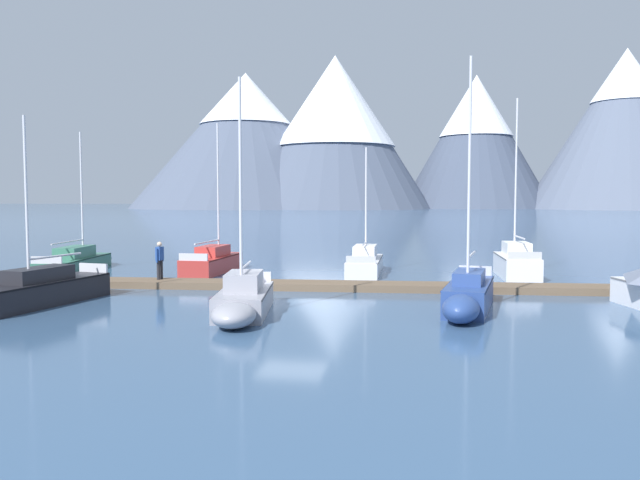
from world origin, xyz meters
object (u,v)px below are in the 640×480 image
sailboat_end_of_dock (514,262)px  sailboat_mid_dock_starboard (242,299)px  person_on_dock (160,258)px  sailboat_mid_dock_port (215,261)px  sailboat_second_berth (34,291)px  sailboat_outer_slip (468,295)px  sailboat_nearest_berth (77,261)px  sailboat_far_berth (365,262)px

sailboat_end_of_dock → sailboat_mid_dock_starboard: bearing=-128.6°
person_on_dock → sailboat_mid_dock_port: bearing=84.9°
sailboat_second_berth → sailboat_end_of_dock: bearing=34.7°
sailboat_outer_slip → sailboat_end_of_dock: (2.88, 10.98, 0.09)m
sailboat_end_of_dock → person_on_dock: (-16.14, -6.74, 0.57)m
sailboat_nearest_berth → sailboat_mid_dock_port: 7.59m
sailboat_far_berth → sailboat_outer_slip: 11.81m
sailboat_far_berth → sailboat_end_of_dock: 7.58m
sailboat_mid_dock_port → person_on_dock: 5.93m
sailboat_nearest_berth → sailboat_mid_dock_starboard: sailboat_mid_dock_starboard is taller
sailboat_nearest_berth → sailboat_far_berth: size_ratio=1.15×
sailboat_nearest_berth → sailboat_second_berth: sailboat_nearest_berth is taller
sailboat_mid_dock_starboard → sailboat_mid_dock_port: bearing=113.4°
sailboat_second_berth → person_on_dock: (2.17, 5.96, 0.68)m
sailboat_outer_slip → sailboat_mid_dock_starboard: bearing=-165.0°
sailboat_second_berth → sailboat_far_berth: bearing=49.5°
sailboat_outer_slip → sailboat_end_of_dock: 11.35m
sailboat_nearest_berth → sailboat_mid_dock_port: sailboat_mid_dock_port is taller
sailboat_mid_dock_port → sailboat_outer_slip: 16.26m
sailboat_end_of_dock → sailboat_second_berth: bearing=-145.3°
sailboat_mid_dock_port → sailboat_mid_dock_starboard: size_ratio=1.01×
sailboat_nearest_berth → sailboat_end_of_dock: 23.22m
sailboat_nearest_berth → sailboat_end_of_dock: sailboat_end_of_dock is taller
sailboat_outer_slip → sailboat_end_of_dock: size_ratio=0.97×
sailboat_second_berth → sailboat_mid_dock_starboard: sailboat_mid_dock_starboard is taller
sailboat_nearest_berth → sailboat_far_berth: 15.65m
sailboat_mid_dock_starboard → sailboat_end_of_dock: sailboat_end_of_dock is taller
sailboat_nearest_berth → sailboat_outer_slip: bearing=-24.3°
sailboat_mid_dock_starboard → person_on_dock: sailboat_mid_dock_starboard is taller
sailboat_mid_dock_port → sailboat_end_of_dock: bearing=3.2°
sailboat_nearest_berth → sailboat_mid_dock_port: size_ratio=0.95×
sailboat_mid_dock_port → sailboat_mid_dock_starboard: sailboat_mid_dock_port is taller
sailboat_end_of_dock → person_on_dock: bearing=-157.3°
sailboat_nearest_berth → sailboat_far_berth: bearing=6.2°
sailboat_end_of_dock → person_on_dock: 17.50m
sailboat_mid_dock_port → person_on_dock: sailboat_mid_dock_port is taller
sailboat_outer_slip → sailboat_end_of_dock: sailboat_end_of_dock is taller
sailboat_nearest_berth → sailboat_second_berth: bearing=-66.0°
sailboat_mid_dock_port → sailboat_far_berth: bearing=5.1°
sailboat_mid_dock_starboard → sailboat_end_of_dock: 16.61m
sailboat_nearest_berth → sailboat_mid_dock_starboard: size_ratio=0.96×
sailboat_second_berth → sailboat_mid_dock_port: sailboat_mid_dock_port is taller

